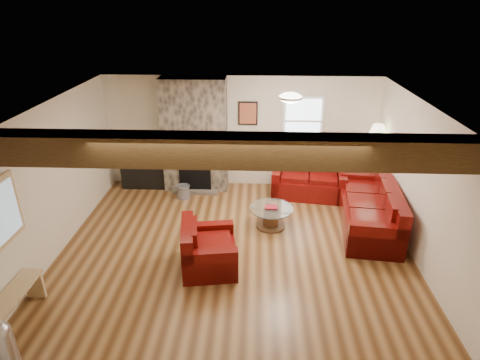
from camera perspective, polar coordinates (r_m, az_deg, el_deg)
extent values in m
plane|color=#563217|center=(7.06, -0.75, -9.96)|extent=(8.00, 8.00, 0.00)
plane|color=white|center=(6.01, -0.88, 10.09)|extent=(8.00, 8.00, 0.00)
plane|color=beige|center=(8.99, 0.16, 6.76)|extent=(8.00, 0.00, 8.00)
plane|color=beige|center=(4.13, -2.98, -17.31)|extent=(8.00, 0.00, 8.00)
plane|color=beige|center=(7.24, -25.25, -0.26)|extent=(0.00, 7.50, 7.50)
plane|color=beige|center=(6.96, 24.70, -1.12)|extent=(0.00, 7.50, 7.50)
cube|color=#372110|center=(4.87, -1.68, 4.23)|extent=(6.00, 0.36, 0.38)
cube|color=#332E27|center=(8.85, -6.43, 6.31)|extent=(1.40, 0.50, 2.50)
cube|color=black|center=(8.91, -6.42, 0.91)|extent=(0.70, 0.06, 0.90)
cube|color=#332E27|center=(9.03, -6.35, -1.60)|extent=(1.00, 0.25, 0.08)
cylinder|color=#432B15|center=(7.74, 4.37, -6.47)|extent=(0.55, 0.55, 0.04)
cylinder|color=#432B15|center=(7.66, 4.41, -5.42)|extent=(0.29, 0.29, 0.37)
cylinder|color=silver|center=(7.56, 4.46, -4.03)|extent=(0.82, 0.82, 0.02)
cube|color=maroon|center=(7.54, 4.46, -3.88)|extent=(0.23, 0.16, 0.03)
cube|color=black|center=(9.47, -13.12, 0.66)|extent=(1.05, 0.42, 0.53)
imported|color=black|center=(9.29, -13.41, 3.44)|extent=(0.80, 0.11, 0.46)
cylinder|color=#AB8147|center=(9.17, 17.75, -2.44)|extent=(0.30, 0.30, 0.03)
cylinder|color=#AB8147|center=(8.88, 18.35, 1.78)|extent=(0.03, 0.03, 1.50)
cone|color=#FEF3C1|center=(8.63, 19.02, 6.50)|extent=(0.43, 0.43, 0.30)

